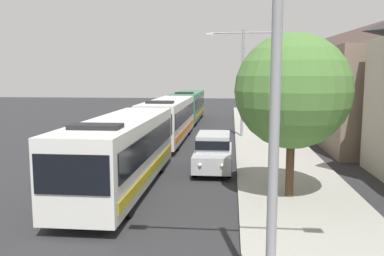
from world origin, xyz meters
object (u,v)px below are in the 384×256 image
(bus_lead, at_px, (123,150))
(bus_middle, at_px, (188,105))
(white_suv, at_px, (213,150))
(bus_second_in_line, at_px, (169,118))
(streetlamp_near, at_px, (276,64))
(roadside_tree, at_px, (292,91))
(streetlamp_mid, at_px, (243,72))

(bus_lead, distance_m, bus_middle, 25.72)
(bus_lead, distance_m, white_suv, 5.30)
(bus_lead, bearing_deg, bus_second_in_line, 90.00)
(bus_lead, relative_size, streetlamp_near, 1.37)
(bus_second_in_line, relative_size, streetlamp_near, 1.50)
(white_suv, xyz_separation_m, roadside_tree, (3.19, -4.56, 3.23))
(bus_lead, bearing_deg, bus_middle, 90.00)
(bus_lead, relative_size, roadside_tree, 1.73)
(bus_lead, xyz_separation_m, roadside_tree, (6.89, -0.82, 2.57))
(roadside_tree, bearing_deg, bus_middle, 104.55)
(bus_second_in_line, bearing_deg, streetlamp_near, -75.77)
(white_suv, xyz_separation_m, streetlamp_mid, (1.70, 10.77, 4.05))
(bus_second_in_line, height_order, roadside_tree, roadside_tree)
(bus_lead, bearing_deg, roadside_tree, -6.76)
(bus_lead, distance_m, roadside_tree, 7.40)
(white_suv, height_order, streetlamp_mid, streetlamp_mid)
(bus_second_in_line, bearing_deg, streetlamp_mid, 20.28)
(bus_lead, height_order, streetlamp_mid, streetlamp_mid)
(bus_middle, distance_m, white_suv, 22.30)
(streetlamp_mid, height_order, roadside_tree, streetlamp_mid)
(bus_middle, height_order, streetlamp_near, streetlamp_near)
(bus_middle, bearing_deg, streetlamp_near, -81.10)
(bus_second_in_line, bearing_deg, bus_middle, 90.00)
(white_suv, xyz_separation_m, streetlamp_near, (1.70, -12.51, 4.04))
(streetlamp_mid, bearing_deg, white_suv, -98.97)
(bus_middle, distance_m, streetlamp_mid, 12.90)
(white_suv, distance_m, streetlamp_near, 13.25)
(bus_lead, bearing_deg, streetlamp_near, -58.38)
(bus_lead, height_order, white_suv, bus_lead)
(bus_lead, height_order, streetlamp_near, streetlamp_near)
(bus_second_in_line, xyz_separation_m, streetlamp_near, (5.40, -21.29, 3.39))
(white_suv, relative_size, streetlamp_mid, 0.58)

